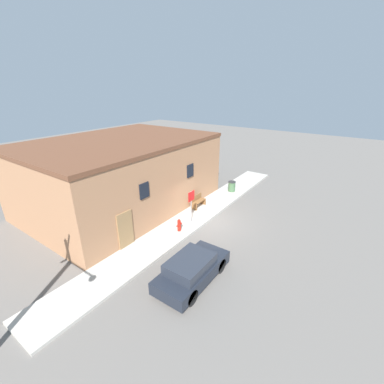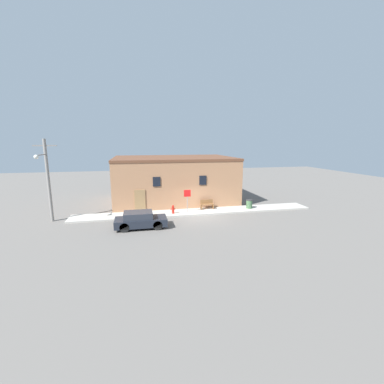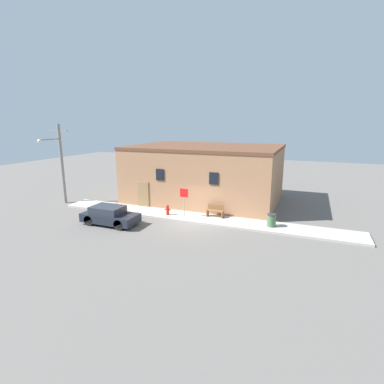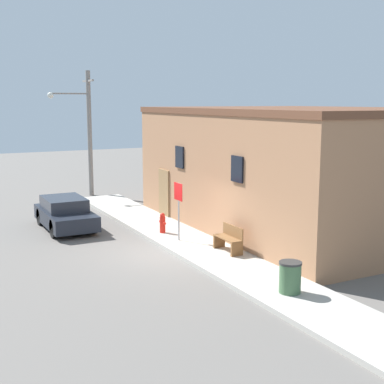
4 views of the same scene
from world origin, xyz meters
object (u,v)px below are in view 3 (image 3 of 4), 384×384
at_px(stop_sign, 184,197).
at_px(trash_bin, 272,220).
at_px(parked_car, 110,215).
at_px(fire_hydrant, 168,210).
at_px(bench, 215,211).
at_px(utility_pole, 60,161).

bearing_deg(stop_sign, trash_bin, 2.32).
bearing_deg(parked_car, trash_bin, 17.50).
xyz_separation_m(fire_hydrant, bench, (3.46, 0.92, 0.04)).
bearing_deg(fire_hydrant, trash_bin, 2.22).
xyz_separation_m(fire_hydrant, utility_pole, (-10.21, 0.08, 3.20)).
bearing_deg(parked_car, fire_hydrant, 45.54).
bearing_deg(utility_pole, fire_hydrant, -0.45).
xyz_separation_m(fire_hydrant, stop_sign, (1.34, 0.04, 1.09)).
bearing_deg(utility_pole, trash_bin, 0.69).
relative_size(stop_sign, bench, 1.72).
relative_size(stop_sign, trash_bin, 2.51).
xyz_separation_m(trash_bin, parked_car, (-10.58, -3.33, 0.06)).
distance_m(bench, parked_car, 7.56).
bearing_deg(trash_bin, utility_pole, -179.31).
height_order(fire_hydrant, bench, bench).
distance_m(bench, trash_bin, 4.18).
bearing_deg(utility_pole, bench, 3.51).
relative_size(utility_pole, parked_car, 1.73).
xyz_separation_m(trash_bin, utility_pole, (-17.80, -0.21, 3.16)).
bearing_deg(bench, trash_bin, -8.57).
bearing_deg(parked_car, stop_sign, 35.49).
distance_m(fire_hydrant, trash_bin, 7.60).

